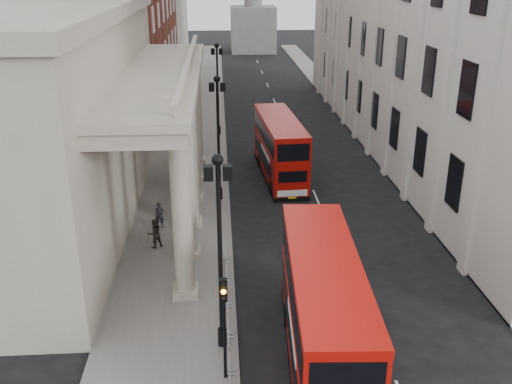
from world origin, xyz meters
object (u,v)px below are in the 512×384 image
lamp_post_north (218,83)px  pedestrian_a (160,215)px  pedestrian_b (155,233)px  bus_near (323,311)px  lamp_post_south (220,241)px  traffic_light (224,311)px  pedestrian_c (179,174)px  bus_far (280,147)px  lamp_post_mid (218,130)px

lamp_post_north → pedestrian_a: bearing=-100.1°
pedestrian_b → bus_near: bearing=99.4°
bus_near → pedestrian_b: bus_near is taller
lamp_post_south → pedestrian_b: bearing=111.8°
pedestrian_a → bus_near: bearing=-58.6°
traffic_light → bus_near: (3.81, 0.75, -0.69)m
traffic_light → pedestrian_c: (-3.00, 20.86, -2.17)m
traffic_light → bus_far: (4.40, 22.54, -0.79)m
lamp_post_mid → pedestrian_a: bearing=-130.1°
lamp_post_south → pedestrian_a: bearing=107.1°
lamp_post_south → lamp_post_north: 32.00m
pedestrian_a → lamp_post_south: bearing=-71.5°
lamp_post_mid → traffic_light: (0.10, -18.02, -1.80)m
lamp_post_mid → traffic_light: lamp_post_mid is taller
lamp_post_north → bus_far: lamp_post_north is taller
pedestrian_a → lamp_post_mid: bearing=51.2°
lamp_post_south → traffic_light: size_ratio=1.93×
traffic_light → bus_far: 22.98m
traffic_light → bus_far: size_ratio=0.41×
lamp_post_south → traffic_light: 2.71m
bus_far → pedestrian_c: bearing=-171.1°
pedestrian_a → pedestrian_c: 7.17m
pedestrian_c → lamp_post_mid: bearing=-34.1°
pedestrian_c → lamp_post_north: bearing=88.0°
bus_near → bus_far: 21.80m
bus_far → pedestrian_a: bearing=-136.5°
bus_far → pedestrian_a: bus_far is taller
traffic_light → pedestrian_c: bearing=98.2°
lamp_post_north → pedestrian_c: size_ratio=5.10×
lamp_post_mid → lamp_post_north: bearing=90.0°
traffic_light → lamp_post_mid: bearing=90.3°
lamp_post_north → pedestrian_b: lamp_post_north is taller
lamp_post_mid → pedestrian_b: (-3.65, -6.89, -3.94)m
traffic_light → pedestrian_a: size_ratio=2.72×
lamp_post_north → bus_far: size_ratio=0.80×
pedestrian_b → pedestrian_c: (0.75, 9.74, -0.03)m
pedestrian_b → lamp_post_south: bearing=85.2°
bus_near → pedestrian_c: bus_near is taller
pedestrian_a → pedestrian_b: size_ratio=0.93×
traffic_light → pedestrian_b: traffic_light is taller
traffic_light → bus_near: bus_near is taller
bus_near → lamp_post_north: bearing=99.8°
lamp_post_north → pedestrian_c: lamp_post_north is taller
bus_near → pedestrian_a: size_ratio=6.85×
traffic_light → pedestrian_a: bearing=105.1°
bus_far → pedestrian_a: 12.06m
lamp_post_mid → pedestrian_c: size_ratio=5.10×
lamp_post_mid → bus_far: (4.50, 4.52, -2.60)m
lamp_post_mid → pedestrian_b: bearing=-117.9°
lamp_post_north → traffic_light: (0.10, -34.02, -1.80)m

